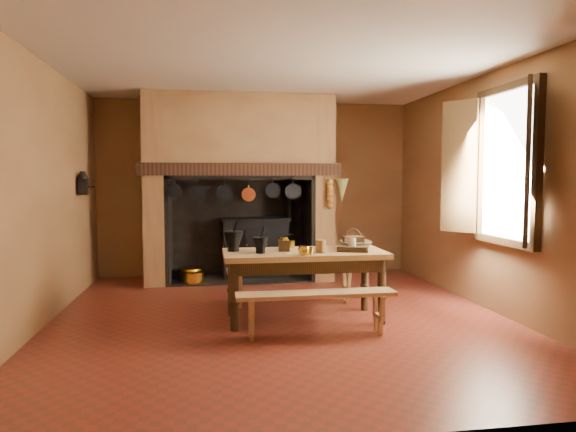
# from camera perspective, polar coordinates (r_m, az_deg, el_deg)

# --- Properties ---
(floor) EXTENTS (5.50, 5.50, 0.00)m
(floor) POSITION_cam_1_polar(r_m,az_deg,el_deg) (5.86, -0.89, -11.19)
(floor) COLOR maroon
(floor) RESTS_ON ground
(ceiling) EXTENTS (5.50, 5.50, 0.00)m
(ceiling) POSITION_cam_1_polar(r_m,az_deg,el_deg) (5.79, -0.92, 16.62)
(ceiling) COLOR silver
(ceiling) RESTS_ON back_wall
(back_wall) EXTENTS (5.00, 0.02, 2.80)m
(back_wall) POSITION_cam_1_polar(r_m,az_deg,el_deg) (8.38, -3.55, 3.10)
(back_wall) COLOR olive
(back_wall) RESTS_ON floor
(wall_left) EXTENTS (0.02, 5.50, 2.80)m
(wall_left) POSITION_cam_1_polar(r_m,az_deg,el_deg) (5.85, -25.95, 2.27)
(wall_left) COLOR olive
(wall_left) RESTS_ON floor
(wall_right) EXTENTS (0.02, 5.50, 2.80)m
(wall_right) POSITION_cam_1_polar(r_m,az_deg,el_deg) (6.50, 21.52, 2.54)
(wall_right) COLOR olive
(wall_right) RESTS_ON floor
(wall_front) EXTENTS (5.00, 0.02, 2.80)m
(wall_front) POSITION_cam_1_polar(r_m,az_deg,el_deg) (2.96, 6.61, 1.29)
(wall_front) COLOR olive
(wall_front) RESTS_ON floor
(chimney_breast) EXTENTS (2.95, 0.96, 2.80)m
(chimney_breast) POSITION_cam_1_polar(r_m,az_deg,el_deg) (7.93, -5.43, 6.01)
(chimney_breast) COLOR olive
(chimney_breast) RESTS_ON floor
(iron_range) EXTENTS (1.12, 0.55, 1.60)m
(iron_range) POSITION_cam_1_polar(r_m,az_deg,el_deg) (8.15, -3.62, -3.39)
(iron_range) COLOR black
(iron_range) RESTS_ON floor
(hearth_pans) EXTENTS (0.51, 0.62, 0.20)m
(hearth_pans) POSITION_cam_1_polar(r_m,az_deg,el_deg) (7.95, -10.74, -6.49)
(hearth_pans) COLOR gold
(hearth_pans) RESTS_ON floor
(hanging_pans) EXTENTS (1.92, 0.29, 0.27)m
(hanging_pans) POSITION_cam_1_polar(r_m,az_deg,el_deg) (7.42, -5.47, 2.65)
(hanging_pans) COLOR black
(hanging_pans) RESTS_ON chimney_breast
(onion_string) EXTENTS (0.12, 0.10, 0.46)m
(onion_string) POSITION_cam_1_polar(r_m,az_deg,el_deg) (7.60, 4.67, 2.46)
(onion_string) COLOR #A45F1E
(onion_string) RESTS_ON chimney_breast
(herb_bunch) EXTENTS (0.20, 0.20, 0.35)m
(herb_bunch) POSITION_cam_1_polar(r_m,az_deg,el_deg) (7.65, 5.99, 2.84)
(herb_bunch) COLOR olive
(herb_bunch) RESTS_ON chimney_breast
(window) EXTENTS (0.39, 1.75, 1.76)m
(window) POSITION_cam_1_polar(r_m,az_deg,el_deg) (6.07, 22.28, 5.26)
(window) COLOR white
(window) RESTS_ON wall_right
(wall_coffee_mill) EXTENTS (0.23, 0.16, 0.31)m
(wall_coffee_mill) POSITION_cam_1_polar(r_m,az_deg,el_deg) (7.33, -21.84, 3.58)
(wall_coffee_mill) COLOR black
(wall_coffee_mill) RESTS_ON wall_left
(work_table) EXTENTS (1.76, 0.78, 0.76)m
(work_table) POSITION_cam_1_polar(r_m,az_deg,el_deg) (5.63, 1.84, -5.12)
(work_table) COLOR tan
(work_table) RESTS_ON floor
(bench_front) EXTENTS (1.57, 0.28, 0.44)m
(bench_front) POSITION_cam_1_polar(r_m,az_deg,el_deg) (5.10, 3.15, -9.66)
(bench_front) COLOR tan
(bench_front) RESTS_ON floor
(bench_back) EXTENTS (1.64, 0.29, 0.46)m
(bench_back) POSITION_cam_1_polar(r_m,az_deg,el_deg) (6.34, 0.67, -6.79)
(bench_back) COLOR tan
(bench_back) RESTS_ON floor
(mortar_large) EXTENTS (0.22, 0.22, 0.37)m
(mortar_large) POSITION_cam_1_polar(r_m,az_deg,el_deg) (5.63, -6.10, -2.66)
(mortar_large) COLOR black
(mortar_large) RESTS_ON work_table
(mortar_small) EXTENTS (0.17, 0.17, 0.29)m
(mortar_small) POSITION_cam_1_polar(r_m,az_deg,el_deg) (5.45, -3.07, -3.13)
(mortar_small) COLOR black
(mortar_small) RESTS_ON work_table
(coffee_grinder) EXTENTS (0.17, 0.13, 0.19)m
(coffee_grinder) POSITION_cam_1_polar(r_m,az_deg,el_deg) (5.61, -0.45, -3.19)
(coffee_grinder) COLOR #332310
(coffee_grinder) RESTS_ON work_table
(brass_mug_a) EXTENTS (0.07, 0.07, 0.08)m
(brass_mug_a) POSITION_cam_1_polar(r_m,az_deg,el_deg) (5.32, 2.43, -3.92)
(brass_mug_a) COLOR gold
(brass_mug_a) RESTS_ON work_table
(brass_mug_b) EXTENTS (0.10, 0.10, 0.09)m
(brass_mug_b) POSITION_cam_1_polar(r_m,az_deg,el_deg) (5.88, 0.38, -3.13)
(brass_mug_b) COLOR gold
(brass_mug_b) RESTS_ON work_table
(mixing_bowl) EXTENTS (0.38, 0.38, 0.09)m
(mixing_bowl) POSITION_cam_1_polar(r_m,az_deg,el_deg) (5.86, 7.51, -3.18)
(mixing_bowl) COLOR beige
(mixing_bowl) RESTS_ON work_table
(stoneware_crock) EXTENTS (0.13, 0.13, 0.14)m
(stoneware_crock) POSITION_cam_1_polar(r_m,az_deg,el_deg) (5.49, 3.66, -3.39)
(stoneware_crock) COLOR brown
(stoneware_crock) RESTS_ON work_table
(glass_jar) EXTENTS (0.09, 0.09, 0.15)m
(glass_jar) POSITION_cam_1_polar(r_m,az_deg,el_deg) (5.62, 7.14, -3.18)
(glass_jar) COLOR beige
(glass_jar) RESTS_ON work_table
(wicker_basket) EXTENTS (0.24, 0.18, 0.22)m
(wicker_basket) POSITION_cam_1_polar(r_m,az_deg,el_deg) (5.95, 7.25, -2.80)
(wicker_basket) COLOR #4A2E16
(wicker_basket) RESTS_ON work_table
(wooden_tray) EXTENTS (0.40, 0.35, 0.06)m
(wooden_tray) POSITION_cam_1_polar(r_m,az_deg,el_deg) (5.65, 7.29, -3.60)
(wooden_tray) COLOR #332310
(wooden_tray) RESTS_ON work_table
(brass_cup) EXTENTS (0.15, 0.15, 0.09)m
(brass_cup) POSITION_cam_1_polar(r_m,az_deg,el_deg) (5.30, 1.78, -3.89)
(brass_cup) COLOR gold
(brass_cup) RESTS_ON work_table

